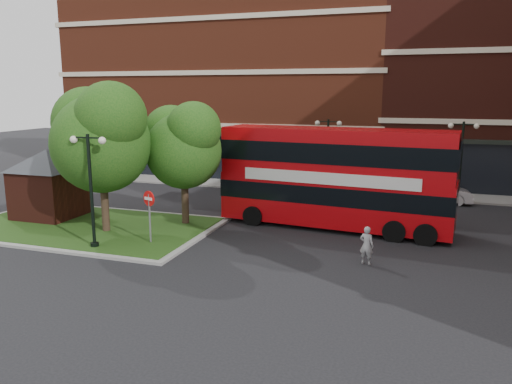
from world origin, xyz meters
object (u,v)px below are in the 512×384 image
(car_silver, at_px, (252,178))
(car_white, at_px, (435,192))
(bus, at_px, (335,171))
(woman, at_px, (367,245))

(car_silver, xyz_separation_m, car_white, (12.39, -1.50, 0.06))
(bus, height_order, woman, bus)
(bus, relative_size, car_white, 2.74)
(bus, relative_size, woman, 7.50)
(woman, distance_m, car_silver, 16.96)
(bus, xyz_separation_m, car_silver, (-7.40, 8.93, -2.23))
(car_white, bearing_deg, car_silver, 76.43)
(car_silver, distance_m, car_white, 12.48)
(car_white, bearing_deg, bus, 139.44)
(woman, relative_size, car_silver, 0.42)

